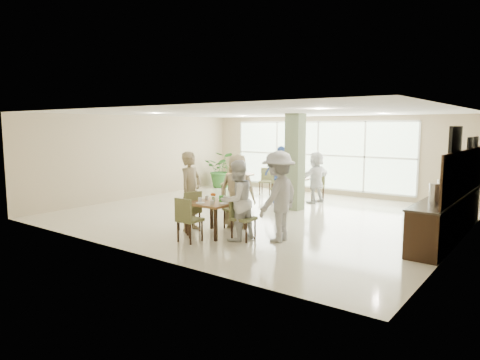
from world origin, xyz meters
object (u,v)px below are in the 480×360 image
Objects in this scene: main_table at (213,206)px; teen_right at (237,200)px; adult_a at (281,175)px; teen_standing at (278,196)px; teen_left at (191,191)px; potted_plant at (222,170)px; buffet_counter at (449,212)px; round_table_right at (294,183)px; adult_b at (316,177)px; teen_far at (237,191)px; adult_standing at (291,171)px; round_table_left at (240,179)px.

main_table is 0.73m from teen_right.
adult_a reaches higher than teen_right.
teen_left is at bearing -80.93° from teen_standing.
potted_plant is 8.09m from teen_right.
teen_right reaches higher than main_table.
buffet_counter is 3.85m from teen_standing.
round_table_right is 0.81m from adult_b.
main_table is at bearing -98.36° from teen_left.
potted_plant is at bearing -71.45° from teen_far.
round_table_right is 0.59× the size of adult_a.
teen_left reaches higher than teen_right.
buffet_counter is at bearing -24.61° from adult_a.
teen_left is 5.11m from adult_b.
adult_a is (-0.86, 4.28, 0.26)m from main_table.
teen_right reaches higher than potted_plant.
adult_a is 2.18m from adult_standing.
potted_plant is 0.89× the size of adult_standing.
potted_plant reaches higher than round_table_right.
teen_left is 1.42m from teen_right.
adult_a is at bearing 165.89° from buffet_counter.
adult_standing is at bearing 101.36° from adult_a.
teen_far is at bearing -86.30° from adult_a.
teen_right is 0.90× the size of teen_standing.
buffet_counter is 6.82m from adult_standing.
teen_far is at bearing -53.98° from round_table_left.
adult_b is (-1.49, 4.67, -0.14)m from teen_standing.
main_table is 1.54m from teen_standing.
adult_a is (-0.15, 4.26, -0.01)m from teen_left.
round_table_left is 0.58× the size of teen_far.
adult_b is (0.82, 0.81, -0.09)m from adult_a.
adult_b is at bearing -163.63° from teen_standing.
teen_standing reaches higher than adult_standing.
adult_b is at bearing 2.15° from round_table_left.
adult_a reaches higher than round_table_right.
adult_b is at bearing 90.45° from main_table.
round_table_left is at bearing 18.27° from teen_left.
round_table_left is 6.36m from teen_standing.
buffet_counter is at bearing -65.56° from teen_left.
adult_standing is at bearing -153.39° from teen_standing.
teen_left is 1.04× the size of teen_far.
potted_plant is 6.92m from teen_far.
potted_plant is at bearing 148.58° from round_table_left.
main_table is at bearing 66.26° from teen_far.
teen_right reaches higher than round_table_left.
adult_a reaches higher than round_table_left.
teen_right reaches higher than adult_standing.
teen_far is at bearing 127.09° from adult_standing.
adult_standing is (-1.67, 5.42, -0.09)m from teen_far.
potted_plant is 0.87× the size of adult_b.
teen_left reaches higher than adult_standing.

